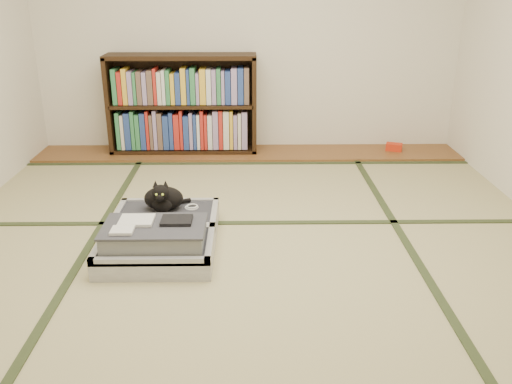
{
  "coord_description": "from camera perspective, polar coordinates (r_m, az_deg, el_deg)",
  "views": [
    {
      "loc": [
        0.0,
        -2.98,
        1.55
      ],
      "look_at": [
        0.05,
        0.35,
        0.25
      ],
      "focal_mm": 38.0,
      "sensor_mm": 36.0,
      "label": 1
    }
  ],
  "objects": [
    {
      "name": "hanger",
      "position": [
        3.95,
        -8.9,
        -1.91
      ],
      "size": [
        0.38,
        0.2,
        0.01
      ],
      "color": "black",
      "rests_on": "floor"
    },
    {
      "name": "cable_coil",
      "position": [
        3.65,
        -6.78,
        -1.57
      ],
      "size": [
        0.09,
        0.09,
        0.02
      ],
      "color": "white",
      "rests_on": "suitcase"
    },
    {
      "name": "bookcase",
      "position": [
        5.21,
        -7.71,
        8.94
      ],
      "size": [
        1.38,
        0.32,
        0.92
      ],
      "color": "black",
      "rests_on": "wood_strip"
    },
    {
      "name": "wood_strip",
      "position": [
        5.21,
        -0.8,
        4.14
      ],
      "size": [
        4.0,
        0.5,
        0.02
      ],
      "primitive_type": "cube",
      "color": "brown",
      "rests_on": "ground"
    },
    {
      "name": "tatami_borders",
      "position": [
        3.8,
        -0.78,
        -2.67
      ],
      "size": [
        4.0,
        4.5,
        0.01
      ],
      "color": "#2D381E",
      "rests_on": "ground"
    },
    {
      "name": "suitcase",
      "position": [
        3.39,
        -10.04,
        -4.49
      ],
      "size": [
        0.67,
        0.89,
        0.26
      ],
      "color": "#B8B9BD",
      "rests_on": "floor"
    },
    {
      "name": "cat",
      "position": [
        3.61,
        -9.73,
        -0.66
      ],
      "size": [
        0.3,
        0.3,
        0.24
      ],
      "color": "black",
      "rests_on": "suitcase"
    },
    {
      "name": "floor",
      "position": [
        3.36,
        -0.77,
        -6.16
      ],
      "size": [
        4.5,
        4.5,
        0.0
      ],
      "primitive_type": "plane",
      "color": "tan",
      "rests_on": "ground"
    },
    {
      "name": "red_item",
      "position": [
        5.41,
        14.32,
        4.62
      ],
      "size": [
        0.17,
        0.13,
        0.07
      ],
      "primitive_type": "cube",
      "rotation": [
        0.0,
        0.0,
        -0.34
      ],
      "color": "red",
      "rests_on": "wood_strip"
    }
  ]
}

